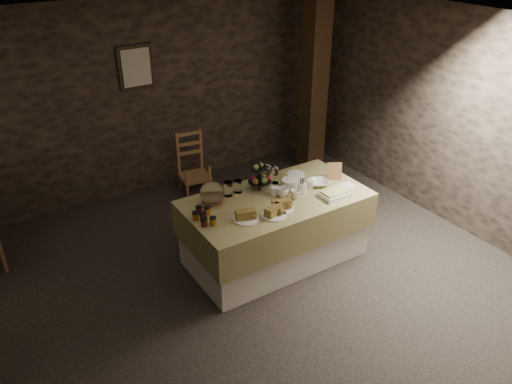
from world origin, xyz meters
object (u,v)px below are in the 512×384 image
fruit_stand (260,178)px  buffet_table (275,224)px  chair (192,165)px  timber_column (314,86)px

fruit_stand → buffet_table: bearing=-80.3°
buffet_table → chair: (-0.05, 2.00, -0.08)m
timber_column → fruit_stand: 2.32m
chair → timber_column: 2.07m
buffet_table → timber_column: bearing=43.0°
chair → timber_column: timber_column is taller
chair → fruit_stand: 1.83m
buffet_table → timber_column: timber_column is taller
buffet_table → chair: bearing=91.4°
chair → fruit_stand: (0.01, -1.74, 0.55)m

